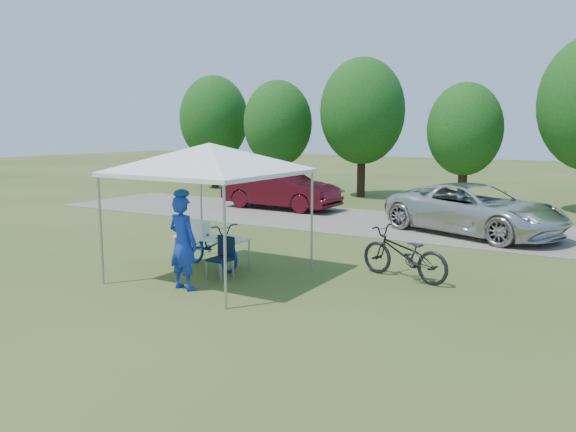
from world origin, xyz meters
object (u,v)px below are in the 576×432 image
Objects in this scene: cooler at (199,228)px; bike_dark at (404,254)px; bike_blue at (211,244)px; minivan at (475,209)px; folding_table at (212,239)px; folding_chair at (223,254)px; cyclist at (183,243)px; sedan at (281,189)px.

bike_dark is at bearing 16.28° from cooler.
minivan reaches higher than bike_blue.
cooler is at bearing 180.00° from folding_table.
minivan is at bearing -12.98° from bike_blue.
cyclist is (-0.15, -1.01, 0.39)m from folding_chair.
bike_dark is 0.44× the size of sedan.
sedan is at bearing -62.40° from cyclist.
cooler is (-1.10, 0.58, 0.33)m from folding_chair.
sedan reaches higher than folding_table.
cyclist is at bearing -156.74° from sedan.
cyclist is 0.90× the size of bike_dark.
bike_dark reaches higher than folding_chair.
minivan is 1.14× the size of sedan.
folding_chair is 8.16m from minivan.
minivan is (3.24, 7.49, 0.23)m from folding_chair.
bike_dark is 0.38× the size of minivan.
minivan reaches higher than cooler.
folding_chair is 0.48× the size of cyclist.
folding_chair is 2.00× the size of cooler.
sedan is (-3.45, 8.43, 0.26)m from bike_blue.
bike_blue is at bearing -156.60° from sedan.
minivan is (3.39, 8.50, -0.16)m from cyclist.
bike_dark is (3.15, 1.82, 0.02)m from folding_chair.
cooler is 9.02m from sedan.
sedan is at bearing 110.34° from cooler.
bike_blue is at bearing 145.97° from folding_chair.
bike_blue is at bearing 4.92° from cooler.
folding_table is 0.36× the size of sedan.
cooler is at bearing 168.76° from minivan.
folding_chair is 3.64m from bike_dark.
folding_table is at bearing -156.46° from sedan.
minivan is at bearing -100.58° from sedan.
sedan is (-7.48, 1.55, 0.03)m from minivan.
folding_table is 4.10m from bike_dark.
bike_blue reaches higher than folding_chair.
minivan is (4.03, 6.88, 0.23)m from bike_blue.
folding_table is 1.72m from cyclist.
folding_chair is at bearing 177.50° from minivan.
folding_chair is 0.99m from bike_blue.
bike_dark reaches higher than cooler.
sedan is at bearing -120.16° from bike_dark.
cooler is 0.08× the size of minivan.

